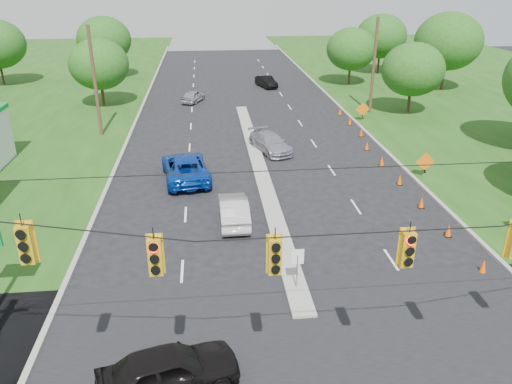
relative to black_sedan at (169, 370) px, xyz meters
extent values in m
cube|color=gray|center=(-4.95, 29.10, -0.79)|extent=(0.25, 110.00, 0.16)
cube|color=gray|center=(15.25, 29.10, -0.79)|extent=(0.25, 110.00, 0.16)
cube|color=gray|center=(5.15, 20.10, -0.79)|extent=(1.00, 34.00, 0.18)
cylinder|color=gray|center=(5.15, 5.10, 0.11)|extent=(0.06, 0.06, 1.80)
cube|color=white|center=(5.15, 5.10, 0.91)|extent=(0.55, 0.04, 0.70)
cylinder|color=black|center=(5.15, -1.90, 6.21)|extent=(24.00, 0.04, 0.04)
cube|color=yellow|center=(-2.85, -1.90, 5.96)|extent=(0.34, 0.24, 1.00)
cube|color=yellow|center=(0.15, -1.90, 5.43)|extent=(0.34, 0.24, 1.00)
cube|color=yellow|center=(3.15, -1.90, 5.26)|extent=(0.34, 0.24, 1.00)
cube|color=yellow|center=(6.65, -1.90, 5.26)|extent=(0.34, 0.24, 1.00)
cylinder|color=#422D1C|center=(-7.35, 29.10, 3.71)|extent=(0.28, 0.28, 9.00)
cylinder|color=#422D1C|center=(17.65, 34.10, 3.71)|extent=(0.28, 0.28, 9.00)
cone|color=#FA5700|center=(13.92, 5.60, -0.44)|extent=(0.32, 0.32, 0.70)
cone|color=#FA5700|center=(13.92, 9.10, -0.44)|extent=(0.32, 0.32, 0.70)
cone|color=#FA5700|center=(13.92, 12.60, -0.44)|extent=(0.32, 0.32, 0.70)
cone|color=#FA5700|center=(13.92, 16.10, -0.44)|extent=(0.32, 0.32, 0.70)
cone|color=#FA5700|center=(13.92, 19.60, -0.44)|extent=(0.32, 0.32, 0.70)
cone|color=#FA5700|center=(13.92, 23.10, -0.44)|extent=(0.32, 0.32, 0.70)
cone|color=#FA5700|center=(14.52, 26.60, -0.44)|extent=(0.32, 0.32, 0.70)
cone|color=#FA5700|center=(14.52, 30.10, -0.44)|extent=(0.32, 0.32, 0.70)
cone|color=#FA5700|center=(14.52, 33.60, -0.44)|extent=(0.32, 0.32, 0.70)
cube|color=black|center=(15.95, 17.10, -0.24)|extent=(0.06, 0.58, 0.26)
cube|color=black|center=(15.95, 17.10, -0.24)|extent=(0.06, 0.58, 0.26)
cube|color=orange|center=(15.95, 17.10, 0.36)|extent=(1.27, 0.05, 1.27)
cube|color=black|center=(15.95, 31.10, -0.24)|extent=(0.06, 0.58, 0.26)
cube|color=black|center=(15.95, 31.10, -0.24)|extent=(0.06, 0.58, 0.26)
cube|color=orange|center=(15.95, 31.10, 0.36)|extent=(1.27, 0.05, 1.27)
cylinder|color=black|center=(-22.85, 51.10, 0.65)|extent=(0.28, 0.28, 2.88)
cylinder|color=black|center=(-8.85, 39.10, 0.47)|extent=(0.28, 0.28, 2.52)
ellipsoid|color=#194C14|center=(-8.85, 39.10, 3.55)|extent=(5.88, 5.88, 5.04)
cylinder|color=black|center=(-10.85, 54.10, 0.65)|extent=(0.28, 0.28, 2.88)
ellipsoid|color=#194C14|center=(-10.85, 54.10, 4.17)|extent=(6.72, 6.72, 5.76)
cylinder|color=black|center=(21.15, 33.10, 0.47)|extent=(0.28, 0.28, 2.52)
ellipsoid|color=#194C14|center=(21.15, 33.10, 3.55)|extent=(5.88, 5.88, 5.04)
cylinder|color=black|center=(29.15, 43.10, 0.83)|extent=(0.28, 0.28, 3.24)
ellipsoid|color=#194C14|center=(29.15, 43.10, 4.79)|extent=(7.56, 7.56, 6.48)
cylinder|color=black|center=(25.15, 54.10, 0.65)|extent=(0.28, 0.28, 2.88)
ellipsoid|color=#194C14|center=(25.15, 54.10, 4.17)|extent=(6.72, 6.72, 5.76)
cylinder|color=black|center=(19.15, 47.10, 0.47)|extent=(0.28, 0.28, 2.52)
ellipsoid|color=#194C14|center=(19.15, 47.10, 3.55)|extent=(5.88, 5.88, 5.04)
imported|color=black|center=(0.00, 0.00, 0.00)|extent=(5.00, 3.10, 1.59)
imported|color=#B2A9A7|center=(2.84, 11.92, -0.06)|extent=(1.61, 4.46, 1.46)
imported|color=#08349A|center=(0.04, 18.48, 0.05)|extent=(3.62, 6.40, 1.69)
imported|color=gray|center=(6.38, 23.57, -0.10)|extent=(3.40, 5.18, 1.40)
imported|color=gray|center=(0.29, 40.31, -0.16)|extent=(2.80, 4.01, 1.27)
imported|color=black|center=(8.95, 47.13, -0.13)|extent=(2.51, 4.28, 1.33)
camera|label=1|loc=(1.55, -12.78, 11.89)|focal=35.00mm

